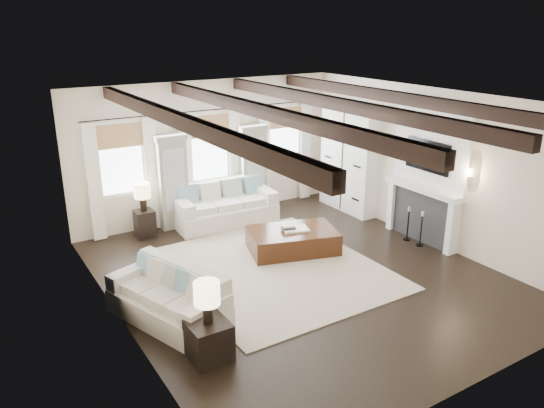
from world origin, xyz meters
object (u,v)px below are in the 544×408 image
side_table_back (145,223)px  sofa_left (171,299)px  sofa_back (224,207)px  side_table_front (209,340)px  ottoman (293,241)px

side_table_back → sofa_left: bearing=-102.7°
sofa_back → side_table_front: (-2.54, -4.53, -0.12)m
side_table_back → sofa_back: bearing=-5.9°
sofa_back → sofa_left: size_ratio=1.08×
sofa_left → side_table_back: (0.78, 3.49, -0.06)m
sofa_back → side_table_back: bearing=174.1°
sofa_left → ottoman: (3.06, 1.15, -0.12)m
sofa_left → ottoman: 3.27m
ottoman → sofa_back: bearing=118.6°
side_table_front → ottoman: bearing=38.4°
side_table_front → side_table_back: side_table_back is taller
sofa_back → side_table_front: bearing=-119.3°
side_table_front → sofa_back: bearing=60.7°
sofa_back → side_table_front: 5.19m
sofa_back → side_table_front: size_ratio=4.29×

